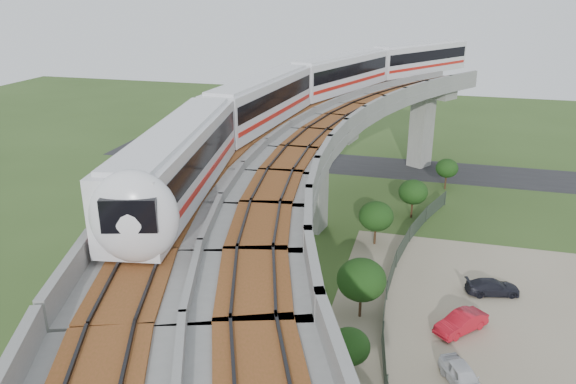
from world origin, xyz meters
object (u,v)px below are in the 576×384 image
at_px(car_red, 461,322).
at_px(car_dark, 493,287).
at_px(metro_train, 325,88).
at_px(car_white, 463,377).

bearing_deg(car_red, car_dark, 108.89).
xyz_separation_m(metro_train, car_dark, (14.04, -8.98, -11.73)).
height_order(metro_train, car_red, metro_train).
xyz_separation_m(metro_train, car_white, (11.80, -19.55, -11.66)).
relative_size(metro_train, car_dark, 16.25).
relative_size(metro_train, car_white, 16.90).
xyz_separation_m(car_red, car_dark, (2.23, 5.24, -0.08)).
xyz_separation_m(metro_train, car_red, (11.81, -14.22, -11.65)).
bearing_deg(car_white, car_dark, 51.28).
bearing_deg(car_red, metro_train, 171.60).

